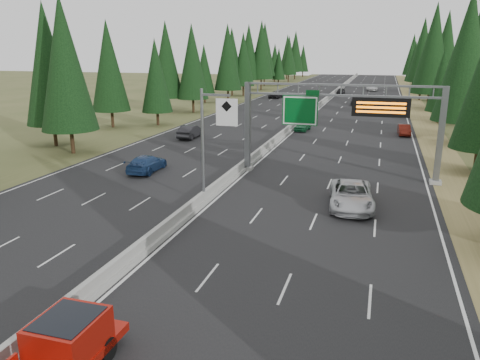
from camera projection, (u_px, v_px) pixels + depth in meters
road at (315, 111)px, 83.91m from camera, size 32.00×260.00×0.08m
shoulder_right at (420, 114)px, 78.93m from camera, size 3.60×260.00×0.06m
shoulder_left at (221, 107)px, 88.89m from camera, size 3.60×260.00×0.06m
median_barrier at (315, 108)px, 83.81m from camera, size 0.70×260.00×0.85m
sign_gantry at (347, 117)px, 38.42m from camera, size 16.75×0.98×7.80m
hov_sign_pole at (210, 139)px, 31.76m from camera, size 2.80×0.50×8.00m
tree_row_right at (468, 57)px, 62.93m from camera, size 12.00×239.29×18.68m
tree_row_left at (171, 58)px, 75.77m from camera, size 11.44×238.37×18.57m
silver_minivan at (351, 195)px, 32.04m from camera, size 3.50×6.49×1.73m
red_pickup at (60, 349)px, 15.24m from camera, size 2.13×5.95×1.94m
car_ahead_green at (303, 126)px, 62.64m from camera, size 1.97×4.12×1.36m
car_ahead_dkred at (404, 130)px, 59.38m from camera, size 1.62×4.08×1.32m
car_ahead_dkgrey at (357, 101)px, 92.07m from camera, size 2.29×5.61×1.63m
car_ahead_white at (372, 88)px, 123.34m from camera, size 3.10×6.10×1.65m
car_ahead_far at (341, 91)px, 115.26m from camera, size 1.90×4.36×1.46m
car_onc_near at (190, 131)px, 57.43m from camera, size 1.72×4.86×1.60m
car_onc_blue at (147, 163)px, 41.52m from camera, size 2.30×5.22×1.49m
car_onc_white at (305, 107)px, 82.51m from camera, size 2.09×4.84×1.62m
car_onc_far at (276, 95)px, 105.23m from camera, size 2.64×5.28×1.44m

